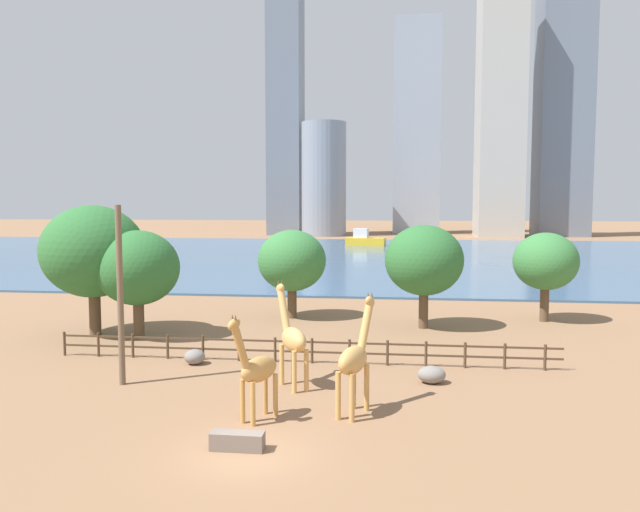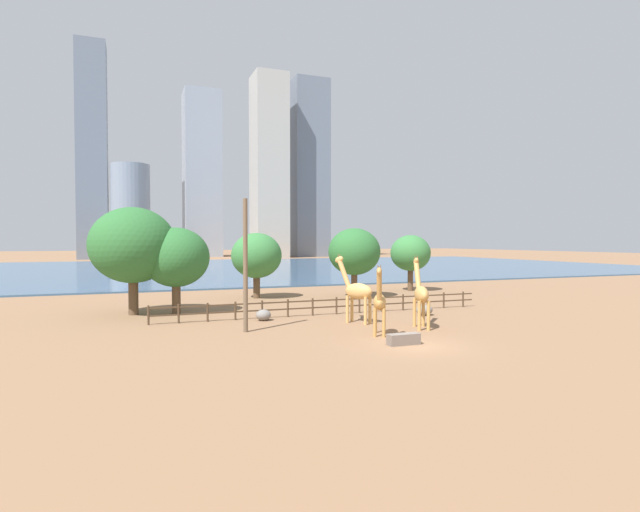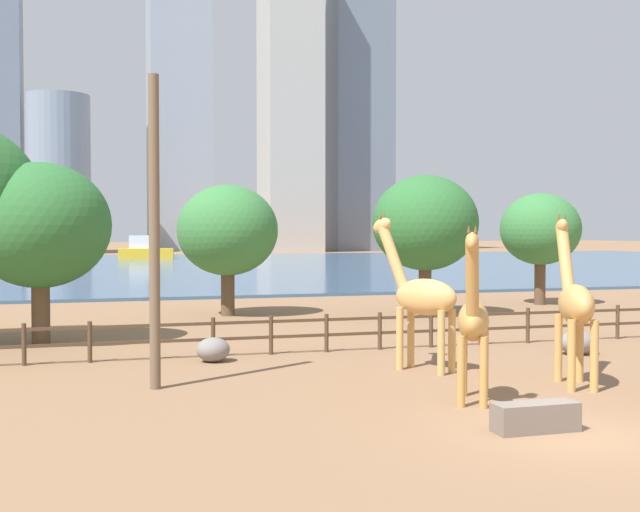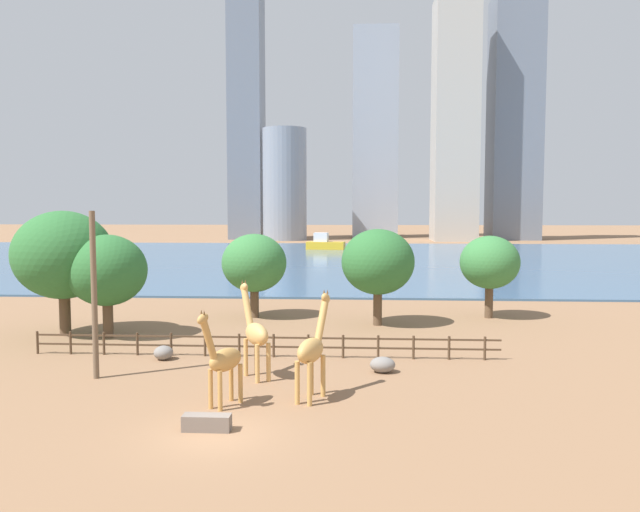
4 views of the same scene
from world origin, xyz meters
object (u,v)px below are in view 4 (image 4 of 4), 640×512
Objects in this scene: boulder_near_fence at (383,365)px; feeding_trough at (207,423)px; boulder_by_pole at (163,353)px; tree_center_broad at (107,271)px; tree_left_small at (378,262)px; tree_right_small at (63,255)px; tree_right_tall at (254,263)px; giraffe_tall at (312,349)px; boat_sailboat at (325,244)px; tree_left_large at (490,263)px; boat_ferry at (75,247)px; giraffe_young at (223,360)px; giraffe_companion at (255,333)px; utility_pole at (94,295)px.

feeding_trough is at bearing -128.54° from boulder_near_fence.
boulder_by_pole is 8.75m from tree_center_broad.
tree_center_broad is 18.19m from tree_left_small.
feeding_trough is 0.26× the size of tree_left_small.
boulder_near_fence is 22.45m from tree_right_small.
tree_right_tall is (-9.07, 15.39, 3.73)m from boulder_near_fence.
giraffe_tall is 0.60× the size of boat_sailboat.
boat_sailboat is at bearing 102.41° from tree_left_large.
tree_right_small is 81.56m from boat_ferry.
tree_left_small is (9.23, -2.61, 0.36)m from tree_right_tall.
tree_right_small is at bearing -164.42° from tree_left_large.
giraffe_young is 0.64× the size of tree_center_broad.
boat_ferry reaches higher than giraffe_tall.
tree_left_large is 27.33m from tree_center_broad.
giraffe_tall is at bearing -73.75° from tree_right_tall.
tree_left_large is 1.07× the size of boat_ferry.
giraffe_companion is 6.65m from boulder_near_fence.
boulder_by_pole is 0.17× the size of tree_left_large.
utility_pole is at bearing -172.21° from boulder_near_fence.
utility_pole is at bearing 96.13° from giraffe_tall.
giraffe_companion is at bearing -158.66° from giraffe_young.
boulder_near_fence is 0.22× the size of boat_ferry.
tree_right_tall is (4.94, 17.30, 0.04)m from utility_pole.
giraffe_tall is 18.73m from tree_center_broad.
boulder_by_pole is at bearing 27.33° from giraffe_companion.
giraffe_young is 4.04× the size of boulder_by_pole.
utility_pole is (-10.77, 2.68, 1.90)m from giraffe_tall.
utility_pole is (-7.76, -0.57, 1.88)m from giraffe_companion.
utility_pole is 6.38× the size of boulder_near_fence.
tree_right_small is at bearing 143.92° from boulder_by_pole.
utility_pole is 92.26m from boat_sailboat.
giraffe_companion is 0.81× the size of boat_ferry.
tree_right_tall is (-2.82, 16.73, 1.92)m from giraffe_companion.
giraffe_tall is at bearing -13.97° from utility_pole.
tree_center_broad is at bearing 69.07° from giraffe_tall.
tree_left_small is at bearing -171.53° from giraffe_young.
boat_ferry reaches higher than giraffe_companion.
boulder_near_fence is at bearing -9.33° from boulder_by_pole.
tree_right_small reaches higher than tree_center_broad.
tree_center_broad is 83.29m from boat_ferry.
tree_right_tall reaches higher than giraffe_companion.
giraffe_young reaches higher than boulder_by_pole.
giraffe_young is 0.52× the size of tree_right_small.
feeding_trough is 102.44m from boat_ferry.
utility_pole is 10.51m from feeding_trough.
giraffe_companion is at bearing 17.81° from boat_ferry.
boulder_by_pole is at bearing 15.75° from boat_ferry.
boat_sailboat is at bearing 90.40° from feeding_trough.
feeding_trough is at bearing 15.46° from boat_ferry.
giraffe_young is at bearing -46.01° from tree_right_small.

